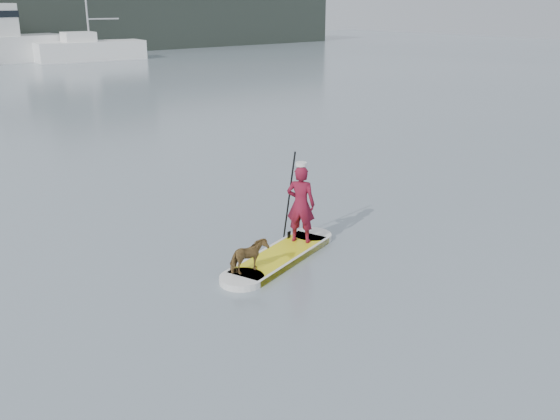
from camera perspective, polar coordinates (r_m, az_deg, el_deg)
ground at (r=11.63m, az=12.59°, el=-5.84°), size 140.00×140.00×0.00m
paddleboard at (r=12.00m, az=0.00°, el=-4.25°), size 3.18×1.57×0.12m
paddler at (r=12.32m, az=1.91°, el=0.53°), size 0.63×0.68×1.56m
white_cap at (r=12.09m, az=1.95°, el=4.21°), size 0.22×0.22×0.07m
dog at (r=11.08m, az=-2.87°, el=-4.28°), size 0.71×0.33×0.60m
paddle at (r=12.52m, az=0.84°, el=0.33°), size 0.12×0.29×2.00m
sailboat_e at (r=54.81m, az=-17.03°, el=13.89°), size 8.89×3.67×12.54m
shore_building_east at (r=65.93m, az=-16.57°, el=17.32°), size 10.00×4.00×8.00m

